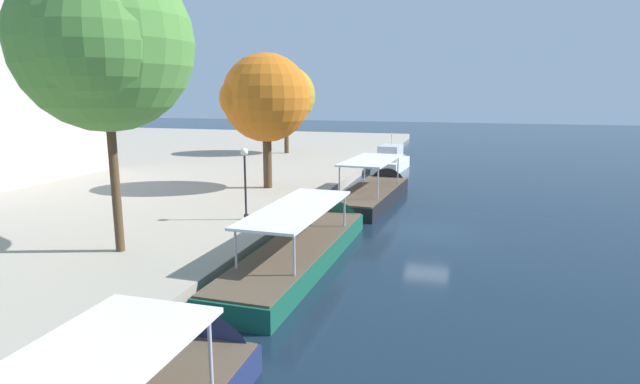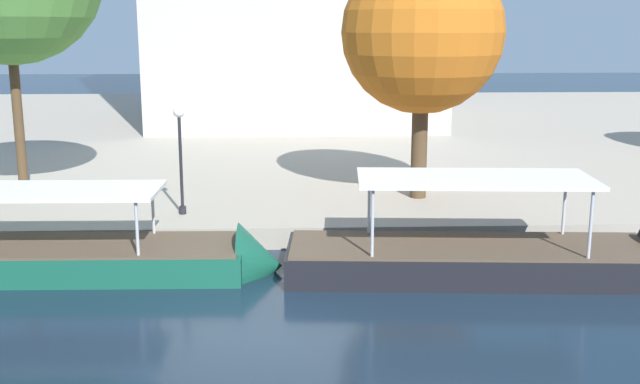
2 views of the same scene
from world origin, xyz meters
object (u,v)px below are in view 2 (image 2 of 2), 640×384
tour_boat_1 (62,263)px  tour_boat_2 (506,264)px  lamp_post (180,145)px  tree_0 (418,32)px

tour_boat_1 → tour_boat_2: 14.18m
tour_boat_2 → lamp_post: size_ratio=3.19×
tour_boat_1 → tree_0: (12.51, 7.30, 7.19)m
tour_boat_1 → lamp_post: (3.25, 4.60, 3.10)m
tour_boat_1 → lamp_post: size_ratio=3.69×
tour_boat_1 → tree_0: size_ratio=1.51×
tour_boat_2 → lamp_post: 12.55m
tour_boat_1 → lamp_post: lamp_post is taller
lamp_post → tree_0: bearing=16.3°
tour_boat_1 → tour_boat_2: (14.15, -0.82, 0.04)m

